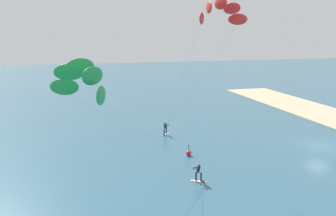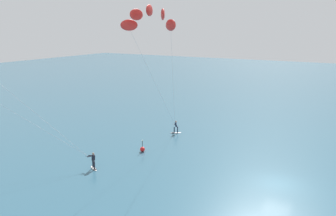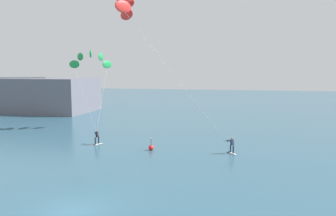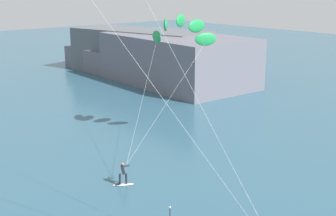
# 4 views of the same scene
# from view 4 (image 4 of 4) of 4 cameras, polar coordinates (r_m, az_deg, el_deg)

# --- Properties ---
(kitesurfer_mid_water) EXTENTS (8.47, 12.44, 11.20)m
(kitesurfer_mid_water) POSITION_cam_4_polar(r_m,az_deg,el_deg) (40.17, 1.35, 9.02)
(kitesurfer_mid_water) COLOR white
(kitesurfer_mid_water) RESTS_ON ground
(distant_headland) EXTENTS (33.31, 13.97, 6.86)m
(distant_headland) POSITION_cam_4_polar(r_m,az_deg,el_deg) (69.68, -1.67, 6.19)
(distant_headland) COLOR #565B60
(distant_headland) RESTS_ON ground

